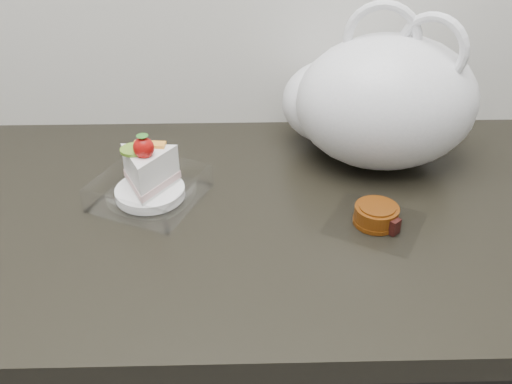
% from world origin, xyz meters
% --- Properties ---
extents(cake_tray, '(0.21, 0.21, 0.12)m').
position_xyz_m(cake_tray, '(-0.08, 1.72, 0.93)').
color(cake_tray, white).
rests_on(cake_tray, counter).
extents(mooncake_wrap, '(0.18, 0.18, 0.03)m').
position_xyz_m(mooncake_wrap, '(0.28, 1.64, 0.91)').
color(mooncake_wrap, white).
rests_on(mooncake_wrap, counter).
extents(plastic_bag, '(0.40, 0.35, 0.29)m').
position_xyz_m(plastic_bag, '(0.31, 1.84, 1.01)').
color(plastic_bag, white).
rests_on(plastic_bag, counter).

